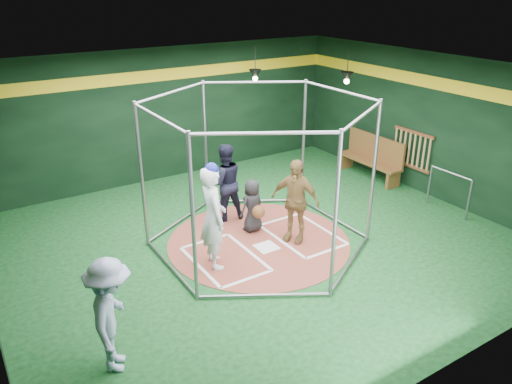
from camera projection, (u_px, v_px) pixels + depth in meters
room_shell at (259, 163)px, 9.76m from camera, size 10.10×9.10×3.53m
clay_disc at (259, 241)px, 10.45m from camera, size 3.80×3.80×0.01m
home_plate at (266, 247)px, 10.21m from camera, size 0.43×0.43×0.01m
batter_box_left at (225, 259)px, 9.78m from camera, size 1.17×1.77×0.01m
batter_box_right at (302, 234)px, 10.72m from camera, size 1.17×1.77×0.01m
batting_cage at (259, 175)px, 9.86m from camera, size 4.05×4.67×3.00m
bat_rack at (412, 149)px, 12.78m from camera, size 0.07×1.25×0.98m
pendant_lamp_near at (255, 74)px, 13.25m from camera, size 0.34×0.34×0.90m
pendant_lamp_far at (347, 77)px, 12.89m from camera, size 0.34×0.34×0.90m
batter_figure at (213, 216)px, 9.21m from camera, size 0.62×0.81×2.07m
visitor_leopard at (295, 201)px, 10.19m from camera, size 0.92×1.12×1.78m
catcher_figure at (253, 206)px, 10.67m from camera, size 0.63×0.63×1.17m
umpire at (225, 182)px, 11.12m from camera, size 0.97×0.82×1.77m
bystander_blue at (111, 316)px, 6.78m from camera, size 1.04×1.28×1.73m
dugout_bench at (372, 156)px, 13.64m from camera, size 0.47×2.02×1.18m
steel_railing at (450, 185)px, 11.56m from camera, size 0.05×1.15×0.99m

